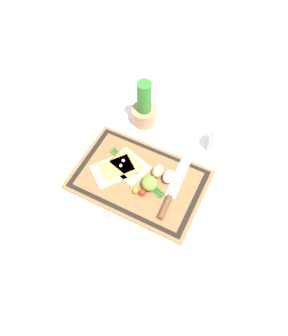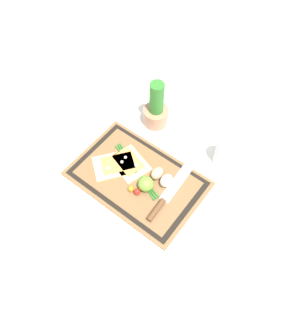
# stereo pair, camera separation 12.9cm
# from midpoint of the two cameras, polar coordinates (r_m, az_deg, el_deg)

# --- Properties ---
(ground_plane) EXTENTS (6.00, 6.00, 0.00)m
(ground_plane) POSITION_cam_midpoint_polar(r_m,az_deg,el_deg) (1.30, -3.68, -2.41)
(ground_plane) COLOR white
(cutting_board) EXTENTS (0.51, 0.34, 0.02)m
(cutting_board) POSITION_cam_midpoint_polar(r_m,az_deg,el_deg) (1.29, -3.70, -2.24)
(cutting_board) COLOR brown
(cutting_board) RESTS_ON ground_plane
(pizza_slice_near) EXTENTS (0.19, 0.20, 0.02)m
(pizza_slice_near) POSITION_cam_midpoint_polar(r_m,az_deg,el_deg) (1.31, -8.06, -0.54)
(pizza_slice_near) COLOR #DBBC7F
(pizza_slice_near) RESTS_ON cutting_board
(pizza_slice_far) EXTENTS (0.18, 0.15, 0.02)m
(pizza_slice_far) POSITION_cam_midpoint_polar(r_m,az_deg,el_deg) (1.31, -5.56, 0.16)
(pizza_slice_far) COLOR #DBBC7F
(pizza_slice_far) RESTS_ON cutting_board
(knife) EXTENTS (0.05, 0.31, 0.02)m
(knife) POSITION_cam_midpoint_polar(r_m,az_deg,el_deg) (1.24, 1.62, -5.08)
(knife) COLOR silver
(knife) RESTS_ON cutting_board
(egg_brown) EXTENTS (0.04, 0.06, 0.04)m
(egg_brown) POSITION_cam_midpoint_polar(r_m,az_deg,el_deg) (1.27, -0.40, -0.75)
(egg_brown) COLOR tan
(egg_brown) RESTS_ON cutting_board
(egg_pink) EXTENTS (0.04, 0.06, 0.04)m
(egg_pink) POSITION_cam_midpoint_polar(r_m,az_deg,el_deg) (1.26, 1.41, -1.73)
(egg_pink) COLOR beige
(egg_pink) RESTS_ON cutting_board
(lime) EXTENTS (0.06, 0.06, 0.06)m
(lime) POSITION_cam_midpoint_polar(r_m,az_deg,el_deg) (1.24, -1.97, -2.94)
(lime) COLOR #70A838
(lime) RESTS_ON cutting_board
(cherry_tomato_red) EXTENTS (0.03, 0.03, 0.03)m
(cherry_tomato_red) POSITION_cam_midpoint_polar(r_m,az_deg,el_deg) (1.24, -3.25, -4.53)
(cherry_tomato_red) COLOR red
(cherry_tomato_red) RESTS_ON cutting_board
(cherry_tomato_yellow) EXTENTS (0.02, 0.02, 0.02)m
(cherry_tomato_yellow) POSITION_cam_midpoint_polar(r_m,az_deg,el_deg) (1.25, -4.41, -4.19)
(cherry_tomato_yellow) COLOR orange
(cherry_tomato_yellow) RESTS_ON cutting_board
(scallion_bunch) EXTENTS (0.29, 0.13, 0.01)m
(scallion_bunch) POSITION_cam_midpoint_polar(r_m,az_deg,el_deg) (1.30, -4.18, -0.87)
(scallion_bunch) COLOR #2D7528
(scallion_bunch) RESTS_ON cutting_board
(herb_pot) EXTENTS (0.11, 0.11, 0.22)m
(herb_pot) POSITION_cam_midpoint_polar(r_m,az_deg,el_deg) (1.41, -2.61, 10.02)
(herb_pot) COLOR #AD7A5B
(herb_pot) RESTS_ON ground_plane
(sauce_jar) EXTENTS (0.08, 0.08, 0.11)m
(sauce_jar) POSITION_cam_midpoint_polar(r_m,az_deg,el_deg) (1.36, 10.17, 4.37)
(sauce_jar) COLOR silver
(sauce_jar) RESTS_ON ground_plane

